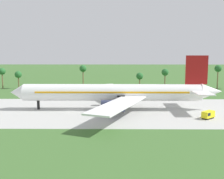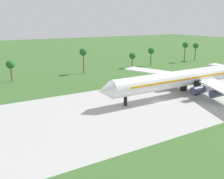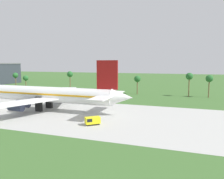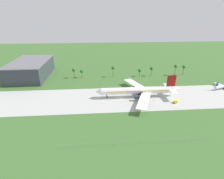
% 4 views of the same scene
% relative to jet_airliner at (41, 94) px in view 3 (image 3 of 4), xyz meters
% --- Properties ---
extents(ground_plane, '(600.00, 600.00, 0.00)m').
position_rel_jet_airliner_xyz_m(ground_plane, '(-15.19, -1.86, -5.77)').
color(ground_plane, '#3D662D').
extents(taxiway_strip, '(320.00, 44.00, 0.02)m').
position_rel_jet_airliner_xyz_m(taxiway_strip, '(-15.19, -1.86, -5.76)').
color(taxiway_strip, '#B2B2AD').
rests_on(taxiway_strip, ground_plane).
extents(jet_airliner, '(71.05, 62.14, 18.22)m').
position_rel_jet_airliner_xyz_m(jet_airliner, '(0.00, 0.00, 0.00)').
color(jet_airliner, white).
rests_on(jet_airliner, ground_plane).
extents(baggage_tug, '(4.47, 4.24, 2.25)m').
position_rel_jet_airliner_xyz_m(baggage_tug, '(26.53, -12.67, -4.55)').
color(baggage_tug, black).
rests_on(baggage_tug, ground_plane).
extents(palm_tree_row, '(124.78, 3.60, 12.37)m').
position_rel_jet_airliner_xyz_m(palm_tree_row, '(3.54, 51.49, 2.89)').
color(palm_tree_row, brown).
rests_on(palm_tree_row, ground_plane).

